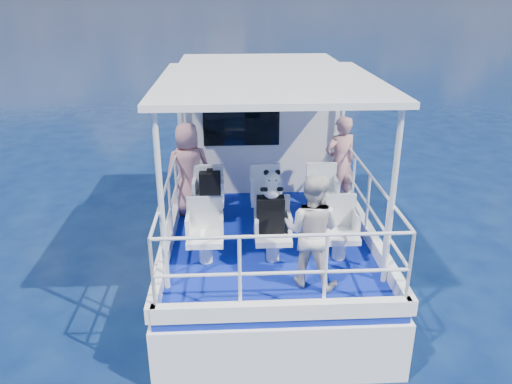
% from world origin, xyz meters
% --- Properties ---
extents(ground, '(2000.00, 2000.00, 0.00)m').
position_xyz_m(ground, '(0.00, 0.00, 0.00)').
color(ground, '#08163D').
rests_on(ground, ground).
extents(hull, '(3.00, 7.00, 1.60)m').
position_xyz_m(hull, '(0.00, 1.00, 0.00)').
color(hull, white).
rests_on(hull, ground).
extents(deck, '(2.90, 6.90, 0.10)m').
position_xyz_m(deck, '(0.00, 1.00, 0.85)').
color(deck, '#0A1A8F').
rests_on(deck, hull).
extents(cabin, '(2.85, 2.00, 2.20)m').
position_xyz_m(cabin, '(0.00, 2.30, 2.00)').
color(cabin, white).
rests_on(cabin, deck).
extents(canopy, '(3.00, 3.20, 0.08)m').
position_xyz_m(canopy, '(0.00, -0.20, 3.14)').
color(canopy, white).
rests_on(canopy, cabin).
extents(canopy_posts, '(2.77, 2.97, 2.20)m').
position_xyz_m(canopy_posts, '(0.00, -0.25, 2.00)').
color(canopy_posts, white).
rests_on(canopy_posts, deck).
extents(railings, '(2.84, 3.59, 1.00)m').
position_xyz_m(railings, '(0.00, -0.58, 1.40)').
color(railings, white).
rests_on(railings, deck).
extents(seat_port_fwd, '(0.48, 0.46, 0.38)m').
position_xyz_m(seat_port_fwd, '(-0.90, 0.20, 1.09)').
color(seat_port_fwd, white).
rests_on(seat_port_fwd, deck).
extents(seat_center_fwd, '(0.48, 0.46, 0.38)m').
position_xyz_m(seat_center_fwd, '(0.00, 0.20, 1.09)').
color(seat_center_fwd, white).
rests_on(seat_center_fwd, deck).
extents(seat_stbd_fwd, '(0.48, 0.46, 0.38)m').
position_xyz_m(seat_stbd_fwd, '(0.90, 0.20, 1.09)').
color(seat_stbd_fwd, white).
rests_on(seat_stbd_fwd, deck).
extents(seat_port_aft, '(0.48, 0.46, 0.38)m').
position_xyz_m(seat_port_aft, '(-0.90, -1.10, 1.09)').
color(seat_port_aft, white).
rests_on(seat_port_aft, deck).
extents(seat_center_aft, '(0.48, 0.46, 0.38)m').
position_xyz_m(seat_center_aft, '(0.00, -1.10, 1.09)').
color(seat_center_aft, white).
rests_on(seat_center_aft, deck).
extents(seat_stbd_aft, '(0.48, 0.46, 0.38)m').
position_xyz_m(seat_stbd_aft, '(0.90, -1.10, 1.09)').
color(seat_stbd_aft, white).
rests_on(seat_stbd_aft, deck).
extents(passenger_port_fwd, '(0.65, 0.54, 1.50)m').
position_xyz_m(passenger_port_fwd, '(-1.22, 0.52, 1.65)').
color(passenger_port_fwd, '#D28A87').
rests_on(passenger_port_fwd, deck).
extents(passenger_stbd_fwd, '(0.65, 0.54, 1.54)m').
position_xyz_m(passenger_stbd_fwd, '(1.25, 0.68, 1.67)').
color(passenger_stbd_fwd, tan).
rests_on(passenger_stbd_fwd, deck).
extents(passenger_stbd_aft, '(0.86, 0.78, 1.45)m').
position_xyz_m(passenger_stbd_aft, '(0.41, -1.70, 1.62)').
color(passenger_stbd_aft, silver).
rests_on(passenger_stbd_aft, deck).
extents(backpack_port, '(0.33, 0.18, 0.43)m').
position_xyz_m(backpack_port, '(-0.87, 0.18, 1.49)').
color(backpack_port, black).
rests_on(backpack_port, seat_port_fwd).
extents(backpack_center, '(0.36, 0.20, 0.53)m').
position_xyz_m(backpack_center, '(-0.03, -1.09, 1.55)').
color(backpack_center, black).
rests_on(backpack_center, seat_center_aft).
extents(compact_camera, '(0.10, 0.06, 0.06)m').
position_xyz_m(compact_camera, '(-0.86, 0.19, 1.74)').
color(compact_camera, black).
rests_on(compact_camera, backpack_port).
extents(panda, '(0.25, 0.21, 0.38)m').
position_xyz_m(panda, '(-0.02, -1.12, 2.00)').
color(panda, silver).
rests_on(panda, backpack_center).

